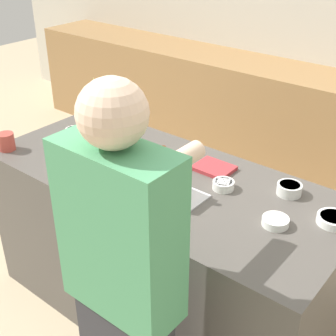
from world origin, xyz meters
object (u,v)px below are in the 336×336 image
at_px(candy_bowl_near_tray_right, 275,221).
at_px(candy_bowl_beside_tree, 74,132).
at_px(candy_bowl_front_corner, 118,143).
at_px(person, 124,292).
at_px(mug, 6,142).
at_px(candy_bowl_far_left, 289,189).
at_px(baking_tray, 153,194).
at_px(candy_bowl_far_right, 333,219).
at_px(decorative_tree, 95,102).
at_px(candy_bowl_behind_tray, 223,185).
at_px(cookbook, 214,168).
at_px(gingerbread_house, 153,176).

relative_size(candy_bowl_near_tray_right, candy_bowl_beside_tree, 1.21).
height_order(candy_bowl_front_corner, person, person).
bearing_deg(person, mug, 163.62).
xyz_separation_m(candy_bowl_far_left, mug, (-1.42, -0.56, 0.02)).
bearing_deg(candy_bowl_beside_tree, mug, -113.30).
bearing_deg(candy_bowl_beside_tree, candy_bowl_front_corner, 10.54).
bearing_deg(person, baking_tray, 120.20).
xyz_separation_m(candy_bowl_far_right, mug, (-1.68, -0.46, 0.03)).
height_order(candy_bowl_far_right, person, person).
xyz_separation_m(baking_tray, candy_bowl_near_tray_right, (0.55, 0.15, 0.02)).
bearing_deg(baking_tray, candy_bowl_near_tray_right, 14.75).
distance_m(decorative_tree, candy_bowl_behind_tray, 1.03).
height_order(baking_tray, decorative_tree, decorative_tree).
relative_size(candy_bowl_far_right, person, 0.08).
bearing_deg(candy_bowl_behind_tray, candy_bowl_near_tray_right, -18.12).
bearing_deg(candy_bowl_behind_tray, decorative_tree, 172.34).
xyz_separation_m(baking_tray, candy_bowl_front_corner, (-0.48, 0.26, 0.02)).
xyz_separation_m(candy_bowl_beside_tree, cookbook, (0.87, 0.18, -0.02)).
xyz_separation_m(candy_bowl_beside_tree, candy_bowl_front_corner, (0.31, 0.06, -0.00)).
bearing_deg(candy_bowl_far_right, mug, -164.67).
bearing_deg(gingerbread_house, baking_tray, -150.21).
bearing_deg(cookbook, mug, -152.64).
xyz_separation_m(candy_bowl_front_corner, mug, (-0.46, -0.41, 0.02)).
distance_m(candy_bowl_near_tray_right, person, 0.71).
height_order(baking_tray, cookbook, cookbook).
bearing_deg(cookbook, candy_bowl_beside_tree, -168.41).
distance_m(candy_bowl_far_left, person, 0.94).
bearing_deg(cookbook, candy_bowl_near_tray_right, -26.52).
relative_size(decorative_tree, cookbook, 1.61).
xyz_separation_m(decorative_tree, candy_bowl_far_right, (1.52, -0.08, -0.13)).
relative_size(candy_bowl_far_right, cookbook, 0.73).
bearing_deg(baking_tray, candy_bowl_far_left, 39.86).
distance_m(baking_tray, candy_bowl_front_corner, 0.54).
distance_m(candy_bowl_near_tray_right, candy_bowl_far_left, 0.27).
distance_m(candy_bowl_behind_tray, person, 0.77).
relative_size(candy_bowl_far_right, candy_bowl_beside_tree, 1.48).
relative_size(cookbook, person, 0.12).
distance_m(candy_bowl_far_right, candy_bowl_behind_tray, 0.52).
relative_size(gingerbread_house, decorative_tree, 0.81).
bearing_deg(candy_bowl_near_tray_right, gingerbread_house, -165.27).
height_order(decorative_tree, candy_bowl_far_right, decorative_tree).
bearing_deg(cookbook, decorative_tree, 179.36).
distance_m(candy_bowl_far_right, candy_bowl_beside_tree, 1.53).
distance_m(gingerbread_house, decorative_tree, 0.88).
xyz_separation_m(baking_tray, candy_bowl_far_right, (0.74, 0.31, 0.02)).
bearing_deg(candy_bowl_far_right, gingerbread_house, -157.18).
bearing_deg(candy_bowl_behind_tray, candy_bowl_far_left, 30.01).
distance_m(candy_bowl_front_corner, cookbook, 0.58).
height_order(decorative_tree, cookbook, decorative_tree).
distance_m(candy_bowl_near_tray_right, candy_bowl_front_corner, 1.04).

